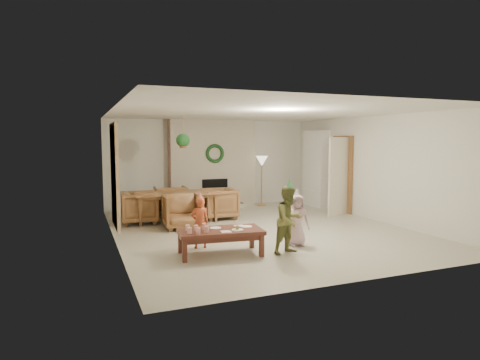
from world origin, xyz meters
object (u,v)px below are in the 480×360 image
dining_chair_near (183,211)px  dining_chair_right (219,203)px  dining_chair_far (171,201)px  coffee_table_top (220,231)px  dining_chair_left (140,207)px  dining_table (176,207)px  child_red (200,223)px  child_plaid (289,220)px  child_pink (297,220)px

dining_chair_near → dining_chair_right: 1.36m
dining_chair_near → dining_chair_right: same height
dining_chair_far → coffee_table_top: size_ratio=0.59×
dining_chair_near → dining_chair_left: size_ratio=1.00×
dining_table → child_red: size_ratio=2.12×
dining_chair_right → child_plaid: bearing=5.1°
dining_table → dining_chair_left: (-0.85, 0.05, 0.04)m
dining_chair_far → dining_chair_left: same height
dining_chair_left → child_red: 2.72m
dining_chair_left → dining_chair_right: (1.90, -0.12, 0.00)m
child_plaid → child_red: bearing=130.7°
child_red → child_plaid: (1.31, -0.90, 0.12)m
dining_table → dining_chair_right: dining_chair_right is taller
dining_table → coffee_table_top: dining_table is taller
child_pink → dining_chair_far: bearing=122.4°
dining_chair_right → child_red: (-1.22, -2.52, 0.08)m
dining_table → dining_chair_left: 0.85m
dining_chair_left → dining_chair_right: bearing=-90.0°
child_plaid → child_pink: (0.38, 0.42, -0.11)m
dining_chair_left → child_pink: (2.38, -3.12, 0.10)m
dining_chair_right → coffee_table_top: size_ratio=0.59×
coffee_table_top → child_pink: (1.50, 0.07, 0.07)m
dining_table → dining_chair_far: size_ratio=2.34×
dining_chair_near → child_plaid: (1.20, -2.64, 0.20)m
dining_chair_near → child_pink: size_ratio=0.87×
dining_table → child_plaid: bearing=-68.1°
dining_chair_far → dining_chair_right: size_ratio=1.00×
child_red → dining_chair_far: bearing=-88.9°
dining_chair_left → child_plaid: size_ratio=0.71×
dining_chair_left → child_plaid: 4.06m
dining_chair_right → child_plaid: child_plaid is taller
coffee_table_top → child_red: child_red is taller
dining_chair_far → child_pink: bearing=114.3°
dining_table → child_red: bearing=-90.0°
dining_chair_right → child_red: size_ratio=0.91×
dining_chair_right → coffee_table_top: 3.23m
dining_table → dining_chair_right: size_ratio=2.34×
dining_chair_far → child_red: size_ratio=0.91×
child_pink → dining_chair_near: bearing=137.2°
dining_table → dining_chair_left: bearing=-180.0°
dining_table → dining_chair_far: (0.05, 0.85, 0.04)m
dining_table → child_pink: size_ratio=2.04×
dining_chair_near → dining_chair_left: bearing=135.0°
dining_chair_left → coffee_table_top: 3.30m
dining_chair_near → child_plaid: size_ratio=0.71×
dining_chair_right → child_pink: child_pink is taller
coffee_table_top → child_pink: size_ratio=1.49×
dining_chair_far → child_pink: size_ratio=0.87×
dining_chair_near → child_plaid: 2.90m
child_red → child_pink: size_ratio=0.96×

